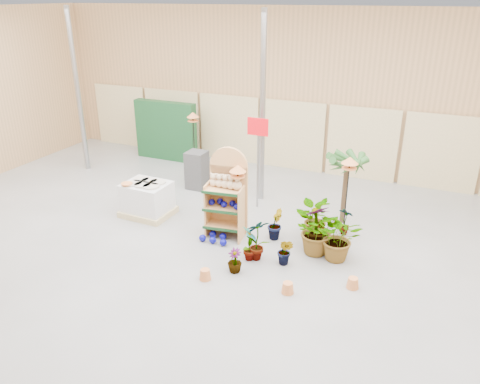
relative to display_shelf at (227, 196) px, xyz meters
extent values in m
cube|color=slate|center=(-0.03, -1.46, -0.93)|extent=(15.00, 12.00, 0.10)
cube|color=white|center=(-0.03, -1.46, 3.67)|extent=(15.00, 12.00, 0.10)
cube|color=#A37B4F|center=(-0.03, 4.59, 1.37)|extent=(15.00, 0.10, 4.50)
cylinder|color=gray|center=(-5.53, 2.04, 1.37)|extent=(0.14, 0.14, 4.50)
cylinder|color=gray|center=(-0.03, 2.04, 1.37)|extent=(0.14, 0.14, 4.50)
cube|color=tan|center=(-6.03, 4.46, 0.12)|extent=(1.90, 0.06, 2.00)
cube|color=tan|center=(-4.03, 4.46, 0.12)|extent=(1.90, 0.06, 2.00)
cube|color=tan|center=(-2.03, 4.46, 0.12)|extent=(1.90, 0.06, 2.00)
cube|color=tan|center=(-0.03, 4.46, 0.12)|extent=(1.90, 0.06, 2.00)
cube|color=tan|center=(1.97, 4.46, 0.12)|extent=(1.90, 0.06, 2.00)
cube|color=tan|center=(3.97, 4.46, 0.12)|extent=(1.90, 0.06, 2.00)
cube|color=tan|center=(0.00, 0.09, -0.12)|extent=(0.81, 0.19, 1.52)
cylinder|color=tan|center=(0.00, 0.09, 0.64)|extent=(0.81, 0.19, 0.81)
cube|color=tan|center=(0.00, -0.14, -0.61)|extent=(0.83, 0.55, 0.04)
cube|color=#0F3819|center=(0.00, -0.37, -0.61)|extent=(0.77, 0.14, 0.05)
cube|color=tan|center=(0.00, -0.14, -0.21)|extent=(0.83, 0.55, 0.04)
cube|color=#0F3819|center=(0.00, -0.37, -0.21)|extent=(0.77, 0.14, 0.05)
cube|color=tan|center=(0.00, -0.14, 0.19)|extent=(0.83, 0.55, 0.04)
cube|color=#0F3819|center=(0.00, -0.37, 0.19)|extent=(0.77, 0.14, 0.05)
cube|color=tan|center=(-0.38, -0.14, -0.30)|extent=(0.10, 0.45, 1.16)
cube|color=tan|center=(0.38, -0.14, -0.30)|extent=(0.10, 0.45, 1.16)
sphere|color=beige|center=(-0.27, -0.09, 0.30)|extent=(0.16, 0.16, 0.16)
sphere|color=beige|center=(-0.27, -0.09, 0.43)|extent=(0.13, 0.13, 0.13)
sphere|color=beige|center=(-0.13, -0.09, 0.30)|extent=(0.17, 0.17, 0.17)
sphere|color=beige|center=(-0.13, -0.09, 0.44)|extent=(0.13, 0.13, 0.13)
sphere|color=beige|center=(0.00, -0.09, 0.30)|extent=(0.18, 0.18, 0.18)
sphere|color=beige|center=(0.00, -0.09, 0.45)|extent=(0.13, 0.13, 0.13)
sphere|color=beige|center=(0.13, -0.09, 0.31)|extent=(0.19, 0.19, 0.19)
sphere|color=beige|center=(0.13, -0.09, 0.46)|extent=(0.13, 0.13, 0.13)
sphere|color=beige|center=(0.27, -0.09, 0.31)|extent=(0.20, 0.20, 0.20)
sphere|color=beige|center=(0.27, -0.09, 0.47)|extent=(0.13, 0.13, 0.13)
sphere|color=#090988|center=(-0.29, -0.16, -0.12)|extent=(0.13, 0.13, 0.13)
sphere|color=#090988|center=(-0.14, -0.05, -0.12)|extent=(0.13, 0.13, 0.13)
sphere|color=#090988|center=(0.00, -0.16, -0.12)|extent=(0.13, 0.13, 0.13)
sphere|color=#090988|center=(0.14, -0.05, -0.12)|extent=(0.13, 0.13, 0.13)
sphere|color=#090988|center=(0.29, -0.16, -0.12)|extent=(0.13, 0.13, 0.13)
sphere|color=#090988|center=(-0.34, -0.53, -0.80)|extent=(0.15, 0.15, 0.15)
sphere|color=#090988|center=(-0.22, -0.29, -0.80)|extent=(0.15, 0.15, 0.15)
sphere|color=#090988|center=(-0.10, -0.53, -0.80)|extent=(0.15, 0.15, 0.15)
sphere|color=#090988|center=(0.02, -0.29, -0.80)|extent=(0.15, 0.15, 0.15)
sphere|color=#090988|center=(0.14, -0.53, -0.80)|extent=(0.15, 0.15, 0.15)
cube|color=tan|center=(-2.10, 0.11, -0.81)|extent=(1.14, 0.96, 0.14)
cube|color=silver|center=(-2.10, 0.11, -0.42)|extent=(1.04, 0.86, 0.64)
cylinder|color=#BDB4A3|center=(-2.33, -0.03, -0.08)|extent=(0.37, 0.37, 0.04)
cylinder|color=#BDB4A3|center=(-2.10, -0.03, -0.08)|extent=(0.37, 0.37, 0.04)
cylinder|color=#BDB4A3|center=(-1.87, -0.03, -0.08)|extent=(0.37, 0.37, 0.04)
cylinder|color=#BDB4A3|center=(-2.33, 0.24, -0.08)|extent=(0.37, 0.37, 0.04)
cylinder|color=#BDB4A3|center=(-2.10, 0.24, -0.08)|extent=(0.37, 0.37, 0.04)
cylinder|color=#BDB4A3|center=(-1.87, 0.24, -0.08)|extent=(0.37, 0.37, 0.04)
cube|color=#2E2E2F|center=(-1.83, 2.02, -0.63)|extent=(0.50, 0.50, 0.50)
cube|color=#2E2E2F|center=(-1.83, 2.02, -0.13)|extent=(0.50, 0.50, 0.50)
cube|color=#13401F|center=(-3.83, 3.74, 0.02)|extent=(2.00, 0.30, 1.80)
cylinder|color=gray|center=(0.07, 1.54, 0.22)|extent=(0.05, 0.05, 2.20)
cube|color=red|center=(0.07, 1.50, 1.12)|extent=(0.50, 0.03, 0.40)
cylinder|color=black|center=(0.28, -0.10, -0.18)|extent=(0.02, 0.02, 1.40)
cylinder|color=#D97D42|center=(0.28, -0.10, 0.52)|extent=(0.30, 0.30, 0.02)
cone|color=#D97D42|center=(0.28, -0.10, 0.69)|extent=(0.34, 0.34, 0.14)
cylinder|color=black|center=(2.30, 0.88, -0.11)|extent=(0.02, 0.02, 1.54)
cylinder|color=#D97D42|center=(2.30, 0.88, 0.66)|extent=(0.30, 0.30, 0.02)
cone|color=#D97D42|center=(2.30, 0.88, 0.83)|extent=(0.34, 0.34, 0.14)
cylinder|color=black|center=(-2.36, 2.84, -0.09)|extent=(0.02, 0.02, 1.57)
cylinder|color=#D97D42|center=(-2.36, 2.84, 0.69)|extent=(0.30, 0.30, 0.02)
cone|color=#D97D42|center=(-2.36, 2.84, 0.86)|extent=(0.34, 0.34, 0.14)
cylinder|color=#483420|center=(2.14, 1.53, -0.19)|extent=(0.10, 0.10, 1.37)
imported|color=#275623|center=(0.97, -0.72, -0.44)|extent=(0.55, 0.56, 0.88)
imported|color=#275623|center=(1.90, -0.07, -0.38)|extent=(1.00, 0.90, 1.00)
imported|color=#275623|center=(1.89, 0.18, -0.41)|extent=(0.74, 0.74, 0.94)
imported|color=#275623|center=(2.32, 0.96, -0.56)|extent=(0.39, 0.33, 0.64)
imported|color=#275623|center=(1.00, 0.21, -0.55)|extent=(0.32, 0.38, 0.66)
imported|color=#275623|center=(1.72, 0.66, -0.49)|extent=(0.80, 0.86, 0.77)
imported|color=#275623|center=(0.76, -1.32, -0.64)|extent=(0.33, 0.33, 0.47)
imported|color=#275623|center=(0.85, -0.83, -0.51)|extent=(0.39, 0.46, 0.73)
imported|color=#275623|center=(1.54, -0.70, -0.59)|extent=(0.36, 0.31, 0.57)
imported|color=#275623|center=(2.41, -0.10, -0.41)|extent=(1.00, 0.92, 0.93)
camera|label=1|loc=(3.83, -8.09, 3.90)|focal=35.00mm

